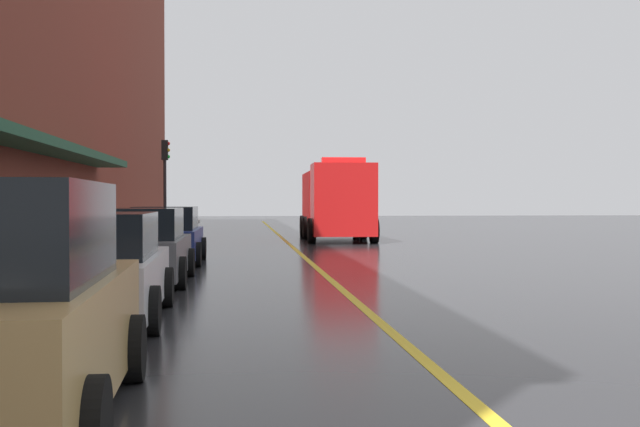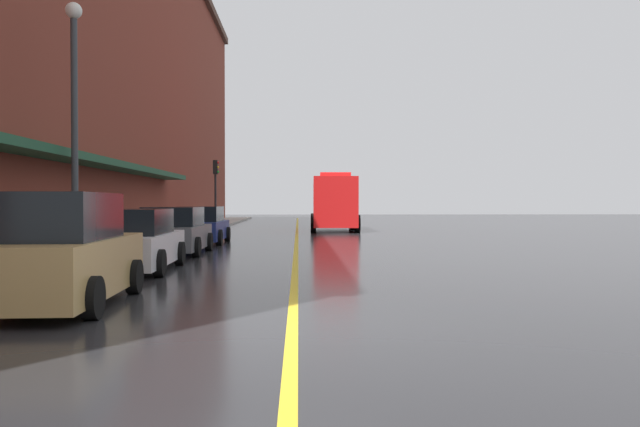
# 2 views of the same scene
# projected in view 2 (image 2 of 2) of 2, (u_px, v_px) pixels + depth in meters

# --- Properties ---
(ground_plane) EXTENTS (112.00, 112.00, 0.00)m
(ground_plane) POSITION_uv_depth(u_px,v_px,m) (297.00, 235.00, 33.43)
(ground_plane) COLOR #232326
(sidewalk_left) EXTENTS (2.40, 70.00, 0.15)m
(sidewalk_left) POSITION_uv_depth(u_px,v_px,m) (180.00, 233.00, 33.22)
(sidewalk_left) COLOR #ADA8A0
(sidewalk_left) RESTS_ON ground
(lane_center_stripe) EXTENTS (0.16, 70.00, 0.01)m
(lane_center_stripe) POSITION_uv_depth(u_px,v_px,m) (297.00, 235.00, 33.43)
(lane_center_stripe) COLOR gold
(lane_center_stripe) RESTS_ON ground
(brick_building_left) EXTENTS (13.23, 64.00, 18.38)m
(brick_building_left) POSITION_uv_depth(u_px,v_px,m) (31.00, 55.00, 31.81)
(brick_building_left) COLOR maroon
(brick_building_left) RESTS_ON ground
(parked_car_0) EXTENTS (2.15, 4.29, 1.87)m
(parked_car_0) POSITION_uv_depth(u_px,v_px,m) (58.00, 254.00, 10.34)
(parked_car_0) COLOR #A5844C
(parked_car_0) RESTS_ON ground
(parked_car_1) EXTENTS (2.03, 4.50, 1.55)m
(parked_car_1) POSITION_uv_depth(u_px,v_px,m) (135.00, 242.00, 15.65)
(parked_car_1) COLOR silver
(parked_car_1) RESTS_ON ground
(parked_car_2) EXTENTS (2.09, 4.19, 1.56)m
(parked_car_2) POSITION_uv_depth(u_px,v_px,m) (175.00, 232.00, 20.83)
(parked_car_2) COLOR #595B60
(parked_car_2) RESTS_ON ground
(parked_car_3) EXTENTS (2.03, 4.32, 1.55)m
(parked_car_3) POSITION_uv_depth(u_px,v_px,m) (202.00, 226.00, 26.11)
(parked_car_3) COLOR navy
(parked_car_3) RESTS_ON ground
(fire_truck) EXTENTS (2.95, 7.84, 3.41)m
(fire_truck) POSITION_uv_depth(u_px,v_px,m) (334.00, 204.00, 38.46)
(fire_truck) COLOR red
(fire_truck) RESTS_ON ground
(street_lamp_left) EXTENTS (0.44, 0.44, 6.94)m
(street_lamp_left) POSITION_uv_depth(u_px,v_px,m) (74.00, 103.00, 16.92)
(street_lamp_left) COLOR #33383D
(street_lamp_left) RESTS_ON sidewalk_left
(traffic_light_near) EXTENTS (0.38, 0.36, 4.30)m
(traffic_light_near) POSITION_uv_depth(u_px,v_px,m) (216.00, 180.00, 40.77)
(traffic_light_near) COLOR #232326
(traffic_light_near) RESTS_ON sidewalk_left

